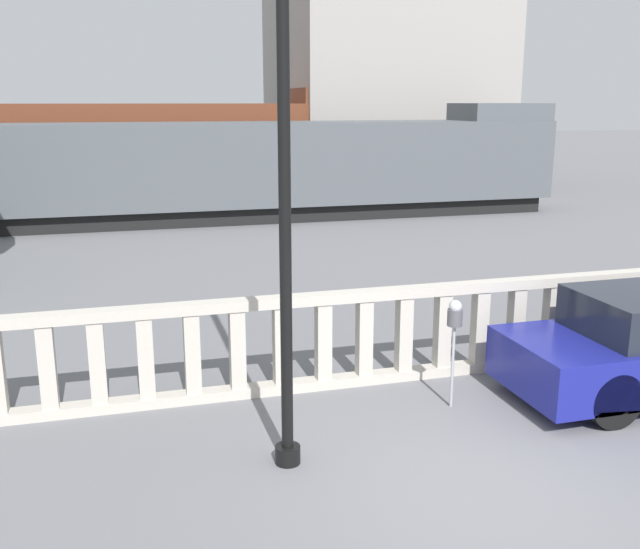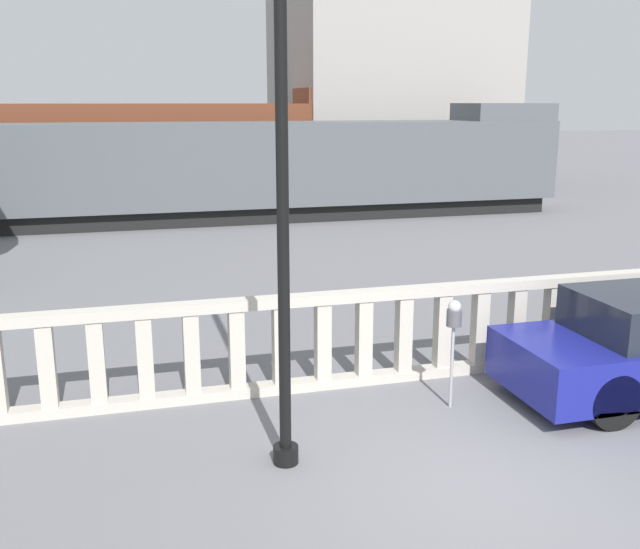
{
  "view_description": "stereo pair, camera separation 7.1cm",
  "coord_description": "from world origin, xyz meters",
  "px_view_note": "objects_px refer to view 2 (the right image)",
  "views": [
    {
      "loc": [
        -3.44,
        -5.89,
        3.88
      ],
      "look_at": [
        -0.66,
        4.02,
        1.37
      ],
      "focal_mm": 40.0,
      "sensor_mm": 36.0,
      "label": 1
    },
    {
      "loc": [
        -3.37,
        -5.91,
        3.88
      ],
      "look_at": [
        -0.66,
        4.02,
        1.37
      ],
      "focal_mm": 40.0,
      "sensor_mm": 36.0,
      "label": 2
    }
  ],
  "objects_px": {
    "lamppost": "(282,127)",
    "train_far": "(75,153)",
    "parking_meter": "(454,321)",
    "train_near": "(123,172)"
  },
  "relations": [
    {
      "from": "lamppost",
      "to": "train_far",
      "type": "height_order",
      "value": "lamppost"
    },
    {
      "from": "parking_meter",
      "to": "train_near",
      "type": "height_order",
      "value": "train_near"
    },
    {
      "from": "parking_meter",
      "to": "train_far",
      "type": "relative_size",
      "value": 0.06
    },
    {
      "from": "train_near",
      "to": "lamppost",
      "type": "bearing_deg",
      "value": -84.57
    },
    {
      "from": "lamppost",
      "to": "train_far",
      "type": "xyz_separation_m",
      "value": [
        -3.28,
        21.56,
        -1.64
      ]
    },
    {
      "from": "train_far",
      "to": "lamppost",
      "type": "bearing_deg",
      "value": -81.35
    },
    {
      "from": "lamppost",
      "to": "parking_meter",
      "type": "height_order",
      "value": "lamppost"
    },
    {
      "from": "lamppost",
      "to": "parking_meter",
      "type": "distance_m",
      "value": 3.54
    },
    {
      "from": "train_far",
      "to": "train_near",
      "type": "bearing_deg",
      "value": -71.31
    },
    {
      "from": "lamppost",
      "to": "train_far",
      "type": "distance_m",
      "value": 21.87
    }
  ]
}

